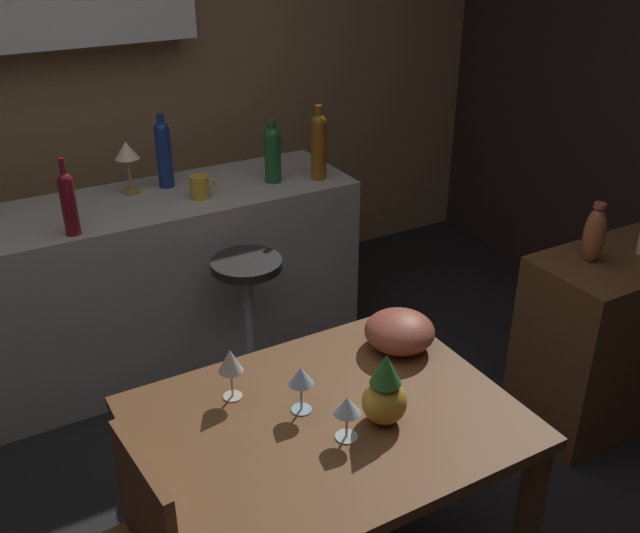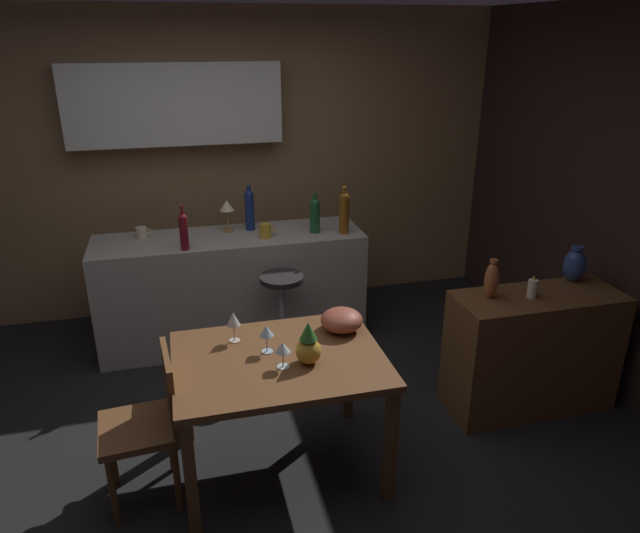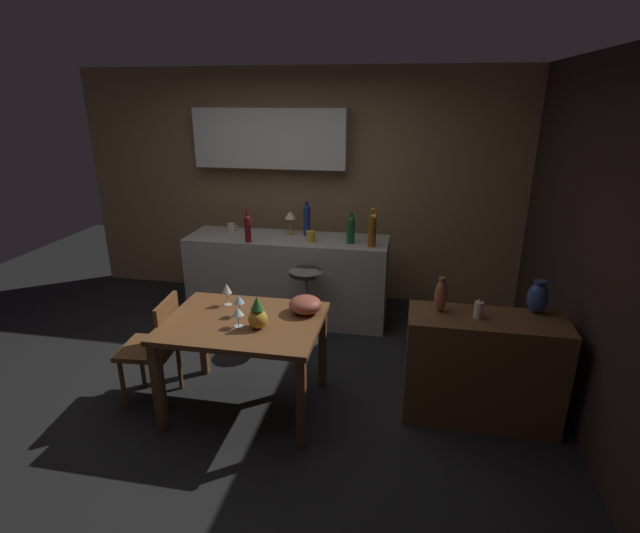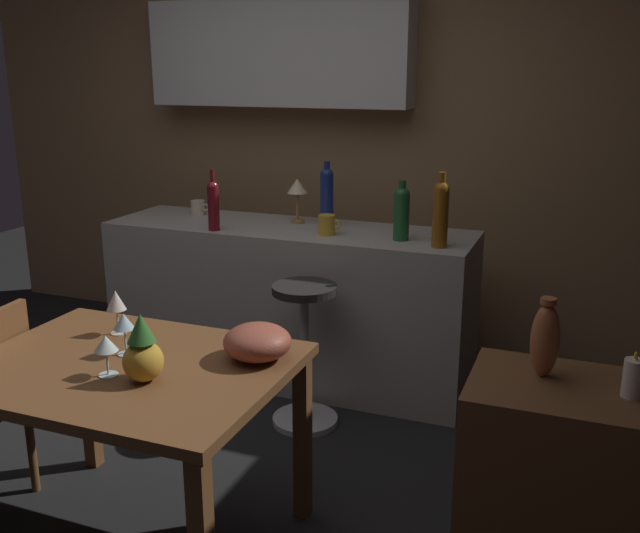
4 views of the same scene
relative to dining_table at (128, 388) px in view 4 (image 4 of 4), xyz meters
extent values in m
plane|color=black|center=(-0.10, 0.29, -0.65)|extent=(9.00, 9.00, 0.00)
cube|color=#9E7A51|center=(-0.10, 2.39, 0.65)|extent=(5.20, 0.10, 2.60)
cube|color=white|center=(-0.40, 2.27, 1.20)|extent=(1.70, 0.32, 0.64)
cube|color=brown|center=(0.00, 0.00, 0.07)|extent=(1.14, 0.88, 0.04)
cube|color=brown|center=(-0.52, 0.39, -0.30)|extent=(0.06, 0.06, 0.70)
cube|color=brown|center=(0.52, 0.39, -0.30)|extent=(0.06, 0.06, 0.70)
cube|color=#B2ADA3|center=(-0.09, 1.63, -0.20)|extent=(2.10, 0.60, 0.90)
cylinder|color=brown|center=(-0.62, 0.12, -0.43)|extent=(0.04, 0.04, 0.43)
cylinder|color=#262323|center=(0.23, 1.11, 0.07)|extent=(0.32, 0.32, 0.04)
cylinder|color=silver|center=(0.23, 1.11, -0.29)|extent=(0.04, 0.04, 0.70)
cylinder|color=silver|center=(0.23, 1.11, -0.63)|extent=(0.34, 0.34, 0.03)
cylinder|color=silver|center=(0.00, -0.11, 0.10)|extent=(0.07, 0.07, 0.00)
cylinder|color=silver|center=(0.00, -0.11, 0.14)|extent=(0.01, 0.01, 0.09)
cone|color=silver|center=(0.00, -0.11, 0.21)|extent=(0.08, 0.08, 0.06)
cylinder|color=silver|center=(-0.21, 0.24, 0.10)|extent=(0.06, 0.06, 0.00)
cylinder|color=silver|center=(-0.21, 0.24, 0.15)|extent=(0.01, 0.01, 0.10)
cone|color=silver|center=(-0.21, 0.24, 0.23)|extent=(0.08, 0.08, 0.08)
cylinder|color=silver|center=(-0.05, 0.07, 0.10)|extent=(0.06, 0.06, 0.00)
cylinder|color=silver|center=(-0.05, 0.07, 0.15)|extent=(0.01, 0.01, 0.10)
cone|color=silver|center=(-0.05, 0.07, 0.23)|extent=(0.08, 0.08, 0.06)
ellipsoid|color=gold|center=(0.14, -0.10, 0.16)|extent=(0.14, 0.14, 0.14)
cone|color=#2D6B28|center=(0.14, -0.10, 0.28)|extent=(0.10, 0.10, 0.10)
ellipsoid|color=#9E4C38|center=(0.42, 0.21, 0.16)|extent=(0.25, 0.25, 0.13)
cylinder|color=navy|center=(0.10, 1.76, 0.40)|extent=(0.07, 0.07, 0.29)
sphere|color=navy|center=(0.10, 1.76, 0.54)|extent=(0.07, 0.07, 0.07)
cylinder|color=navy|center=(0.10, 1.76, 0.59)|extent=(0.03, 0.03, 0.05)
cylinder|color=maroon|center=(-0.43, 1.41, 0.37)|extent=(0.06, 0.06, 0.24)
sphere|color=maroon|center=(-0.43, 1.41, 0.49)|extent=(0.06, 0.06, 0.06)
cylinder|color=maroon|center=(-0.43, 1.41, 0.55)|extent=(0.02, 0.02, 0.08)
cylinder|color=#8C5114|center=(0.81, 1.48, 0.40)|extent=(0.08, 0.08, 0.29)
sphere|color=#8C5114|center=(0.81, 1.48, 0.55)|extent=(0.08, 0.08, 0.08)
cylinder|color=#8C5114|center=(0.81, 1.48, 0.60)|extent=(0.04, 0.04, 0.06)
cylinder|color=#1E592D|center=(0.59, 1.56, 0.37)|extent=(0.08, 0.08, 0.24)
sphere|color=#1E592D|center=(0.59, 1.56, 0.49)|extent=(0.08, 0.08, 0.08)
cylinder|color=#1E592D|center=(0.59, 1.56, 0.54)|extent=(0.04, 0.04, 0.05)
cylinder|color=beige|center=(-0.74, 1.76, 0.30)|extent=(0.08, 0.08, 0.09)
torus|color=beige|center=(-0.69, 1.76, 0.30)|extent=(0.05, 0.01, 0.05)
cylinder|color=gold|center=(0.19, 1.53, 0.31)|extent=(0.09, 0.09, 0.11)
torus|color=gold|center=(0.24, 1.53, 0.31)|extent=(0.05, 0.01, 0.05)
cylinder|color=#A58447|center=(-0.08, 1.75, 0.26)|extent=(0.08, 0.08, 0.02)
cylinder|color=#A58447|center=(-0.08, 1.75, 0.35)|extent=(0.02, 0.02, 0.15)
cone|color=beige|center=(-0.08, 1.75, 0.47)|extent=(0.12, 0.12, 0.08)
cylinder|color=white|center=(1.67, 0.19, 0.23)|extent=(0.06, 0.06, 0.12)
ellipsoid|color=yellow|center=(1.67, 0.19, 0.30)|extent=(0.01, 0.01, 0.03)
ellipsoid|color=#B26038|center=(1.41, 0.25, 0.29)|extent=(0.09, 0.09, 0.24)
cylinder|color=#B26038|center=(1.41, 0.25, 0.42)|extent=(0.05, 0.05, 0.02)
camera|label=1|loc=(-0.88, -1.52, 1.52)|focal=40.26mm
camera|label=2|loc=(-0.47, -2.73, 1.74)|focal=32.77mm
camera|label=3|loc=(1.15, -3.03, 1.65)|focal=27.00mm
camera|label=4|loc=(1.51, -1.95, 1.12)|focal=39.92mm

